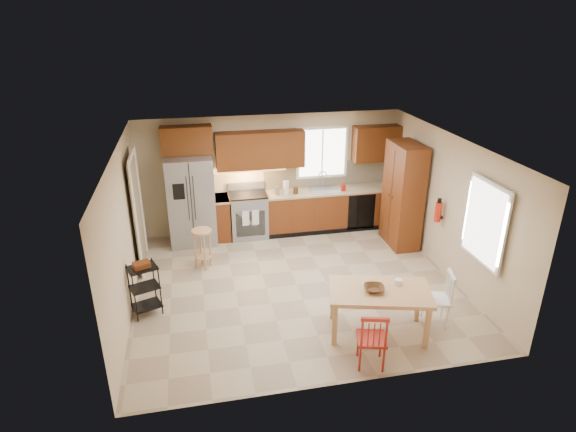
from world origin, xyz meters
The scene contains 33 objects.
floor centered at (0.00, 0.00, 0.00)m, with size 5.50×5.50×0.00m, color tan.
ceiling centered at (0.00, 0.00, 2.50)m, with size 5.50×5.00×0.02m, color silver.
wall_back centered at (0.00, 2.50, 1.25)m, with size 5.50×0.02×2.50m, color #CCB793.
wall_front centered at (0.00, -2.50, 1.25)m, with size 5.50×0.02×2.50m, color #CCB793.
wall_left centered at (-2.75, 0.00, 1.25)m, with size 0.02×5.00×2.50m, color #CCB793.
wall_right centered at (2.75, 0.00, 1.25)m, with size 0.02×5.00×2.50m, color #CCB793.
refrigerator centered at (-1.70, 2.12, 0.91)m, with size 0.92×0.75×1.82m, color gray.
range_stove centered at (-0.55, 2.19, 0.46)m, with size 0.76×0.63×0.92m, color gray.
base_cabinet_narrow centered at (-1.10, 2.20, 0.45)m, with size 0.30×0.60×0.90m, color #652E12.
base_cabinet_run centered at (1.29, 2.20, 0.45)m, with size 2.92×0.60×0.90m, color #652E12.
dishwasher centered at (1.85, 1.91, 0.45)m, with size 0.60×0.02×0.78m, color black.
backsplash centered at (1.29, 2.48, 1.18)m, with size 2.92×0.03×0.55m, color beige.
upper_over_fridge centered at (-1.70, 2.33, 2.10)m, with size 1.00×0.35×0.55m, color #602C10.
upper_left_block centered at (-0.25, 2.33, 1.83)m, with size 1.80×0.35×0.75m, color #602C10.
upper_right_block centered at (2.25, 2.33, 1.83)m, with size 1.00×0.35×0.75m, color #602C10.
window_back centered at (1.10, 2.48, 1.65)m, with size 1.12×0.04×1.12m, color white.
sink centered at (1.10, 2.20, 0.86)m, with size 0.62×0.46×0.16m, color gray.
undercab_glow centered at (-0.55, 2.30, 1.43)m, with size 1.60×0.30×0.01m, color #FFBF66.
soap_bottle centered at (1.48, 2.10, 1.00)m, with size 0.09×0.09×0.19m, color #B51D0C.
paper_towel centered at (0.25, 2.15, 1.04)m, with size 0.12×0.12×0.28m, color white.
canister_steel centered at (0.05, 2.15, 0.99)m, with size 0.11×0.11×0.18m, color gray.
canister_wood centered at (0.45, 2.12, 0.97)m, with size 0.10×0.10×0.14m, color #4E2D14.
pantry centered at (2.43, 1.20, 1.05)m, with size 0.50×0.95×2.10m, color #652E12.
fire_extinguisher centered at (2.63, 0.15, 1.10)m, with size 0.12×0.12×0.36m, color #B51D0C.
window_right centered at (2.68, -1.15, 1.45)m, with size 0.04×1.02×1.32m, color white.
doorway centered at (-2.67, 1.30, 1.05)m, with size 0.04×0.95×2.10m, color #8C7A59.
dining_table centered at (0.88, -1.55, 0.35)m, with size 1.45×0.82×0.71m, color tan, non-canonical shape.
chair_red centered at (0.53, -2.20, 0.43)m, with size 0.40×0.40×0.85m, color #A32419, non-canonical shape.
chair_white centered at (1.83, -1.50, 0.43)m, with size 0.40×0.40×0.85m, color white, non-canonical shape.
table_bowl centered at (0.79, -1.55, 0.72)m, with size 0.29×0.29×0.07m, color #4E2D14.
table_jar centered at (1.20, -1.46, 0.74)m, with size 0.10×0.10×0.12m, color white.
bar_stool centered at (-1.56, 0.98, 0.38)m, with size 0.37×0.37×0.76m, color tan, non-canonical shape.
utility_cart centered at (-2.50, -0.36, 0.43)m, with size 0.43×0.34×0.86m, color black, non-canonical shape.
Camera 1 is at (-1.62, -7.10, 4.41)m, focal length 30.00 mm.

